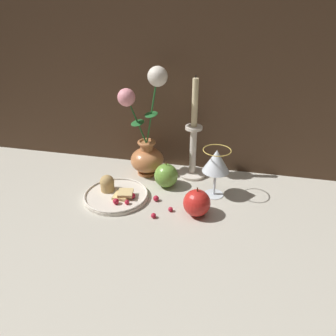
% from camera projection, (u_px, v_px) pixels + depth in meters
% --- Properties ---
extents(ground_plane, '(2.40, 2.40, 0.00)m').
position_uv_depth(ground_plane, '(191.00, 200.00, 1.03)').
color(ground_plane, '#B7B2A3').
rests_on(ground_plane, ground).
extents(vase, '(0.16, 0.12, 0.38)m').
position_uv_depth(vase, '(146.00, 142.00, 1.13)').
color(vase, '#B77042').
rests_on(vase, ground_plane).
extents(plate_with_pastries, '(0.20, 0.20, 0.06)m').
position_uv_depth(plate_with_pastries, '(115.00, 193.00, 1.04)').
color(plate_with_pastries, silver).
rests_on(plate_with_pastries, ground_plane).
extents(wine_glass, '(0.09, 0.09, 0.16)m').
position_uv_depth(wine_glass, '(216.00, 162.00, 1.00)').
color(wine_glass, silver).
rests_on(wine_glass, ground_plane).
extents(candlestick, '(0.10, 0.10, 0.35)m').
position_uv_depth(candlestick, '(193.00, 146.00, 1.12)').
color(candlestick, silver).
rests_on(candlestick, ground_plane).
extents(apple_beside_vase, '(0.08, 0.08, 0.09)m').
position_uv_depth(apple_beside_vase, '(197.00, 203.00, 0.94)').
color(apple_beside_vase, red).
rests_on(apple_beside_vase, ground_plane).
extents(apple_near_glass, '(0.08, 0.08, 0.09)m').
position_uv_depth(apple_near_glass, '(166.00, 175.00, 1.09)').
color(apple_near_glass, '#669938').
rests_on(apple_near_glass, ground_plane).
extents(berry_near_plate, '(0.02, 0.02, 0.02)m').
position_uv_depth(berry_near_plate, '(156.00, 198.00, 1.02)').
color(berry_near_plate, '#AD192D').
rests_on(berry_near_plate, ground_plane).
extents(berry_front_center, '(0.02, 0.02, 0.02)m').
position_uv_depth(berry_front_center, '(154.00, 216.00, 0.94)').
color(berry_front_center, '#AD192D').
rests_on(berry_front_center, ground_plane).
extents(berry_by_glass_stem, '(0.01, 0.01, 0.01)m').
position_uv_depth(berry_by_glass_stem, '(171.00, 209.00, 0.97)').
color(berry_by_glass_stem, '#AD192D').
rests_on(berry_by_glass_stem, ground_plane).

